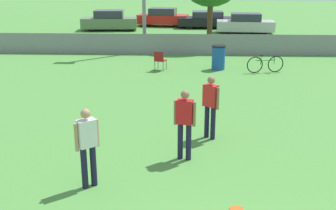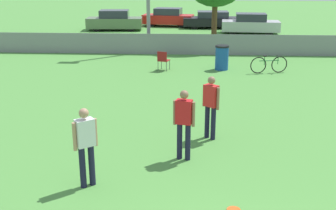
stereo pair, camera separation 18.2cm
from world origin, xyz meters
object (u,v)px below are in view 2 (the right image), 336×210
object	(u,v)px
player_receiver_white	(86,142)
player_defender_red	(184,120)
parked_car_dark	(213,20)
parked_car_red	(168,17)
parked_car_olive	(115,21)
bicycle_sideline	(269,65)
parked_car_silver	(251,24)
player_thrower_red	(211,103)
trash_bin	(222,57)
folding_chair_sideline	(163,59)
frisbee_disc	(234,210)

from	to	relation	value
player_receiver_white	player_defender_red	bearing A→B (deg)	-1.26
player_defender_red	parked_car_dark	distance (m)	24.13
parked_car_dark	parked_car_red	bearing A→B (deg)	165.52
player_receiver_white	parked_car_olive	distance (m)	24.13
bicycle_sideline	parked_car_silver	size ratio (longest dim) A/B	0.40
player_thrower_red	parked_car_dark	bearing A→B (deg)	126.87
trash_bin	parked_car_olive	bearing A→B (deg)	119.64
parked_car_olive	parked_car_red	world-z (taller)	parked_car_olive
parked_car_olive	bicycle_sideline	bearing A→B (deg)	-59.10
folding_chair_sideline	trash_bin	bearing A→B (deg)	-154.64
parked_car_olive	parked_car_dark	distance (m)	7.59
bicycle_sideline	player_defender_red	bearing A→B (deg)	-123.67
frisbee_disc	trash_bin	size ratio (longest dim) A/B	0.24
frisbee_disc	trash_bin	bearing A→B (deg)	87.71
player_thrower_red	player_receiver_white	distance (m)	3.85
parked_car_dark	parked_car_olive	bearing A→B (deg)	-167.67
parked_car_dark	player_defender_red	bearing A→B (deg)	-94.32
player_defender_red	parked_car_dark	size ratio (longest dim) A/B	0.38
player_receiver_white	trash_bin	world-z (taller)	player_receiver_white
player_thrower_red	parked_car_silver	xyz separation A→B (m)	(3.54, 19.88, -0.32)
player_defender_red	bicycle_sideline	size ratio (longest dim) A/B	1.03
player_thrower_red	parked_car_olive	bearing A→B (deg)	146.31
player_defender_red	parked_car_dark	bearing A→B (deg)	100.30
player_receiver_white	folding_chair_sideline	bearing A→B (deg)	48.43
player_defender_red	parked_car_dark	world-z (taller)	player_defender_red
frisbee_disc	parked_car_red	distance (m)	27.35
parked_car_dark	player_receiver_white	bearing A→B (deg)	-98.50
player_defender_red	parked_car_red	distance (m)	25.03
player_defender_red	parked_car_red	size ratio (longest dim) A/B	0.41
frisbee_disc	parked_car_olive	distance (m)	25.55
folding_chair_sideline	parked_car_dark	distance (m)	15.03
folding_chair_sideline	parked_car_olive	distance (m)	13.88
parked_car_silver	folding_chair_sideline	bearing A→B (deg)	-110.31
frisbee_disc	folding_chair_sideline	size ratio (longest dim) A/B	0.31
player_defender_red	frisbee_disc	distance (m)	2.64
bicycle_sideline	trash_bin	world-z (taller)	trash_bin
folding_chair_sideline	bicycle_sideline	xyz separation A→B (m)	(4.68, -0.20, -0.14)
parked_car_red	parked_car_silver	xyz separation A→B (m)	(6.11, -3.71, -0.02)
frisbee_disc	parked_car_silver	xyz separation A→B (m)	(3.20, 23.47, 0.66)
folding_chair_sideline	parked_car_dark	world-z (taller)	parked_car_dark
parked_car_red	player_receiver_white	bearing A→B (deg)	-82.06
player_defender_red	bicycle_sideline	bearing A→B (deg)	83.05
frisbee_disc	parked_car_dark	bearing A→B (deg)	88.64
bicycle_sideline	folding_chair_sideline	bearing A→B (deg)	165.05
parked_car_dark	parked_car_silver	world-z (taller)	parked_car_silver
bicycle_sideline	parked_car_olive	world-z (taller)	parked_car_olive
player_receiver_white	trash_bin	xyz separation A→B (m)	(3.46, 11.09, -0.43)
player_thrower_red	frisbee_disc	xyz separation A→B (m)	(0.34, -3.59, -0.98)
player_defender_red	folding_chair_sideline	size ratio (longest dim) A/B	1.95
player_thrower_red	parked_car_olive	world-z (taller)	player_thrower_red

